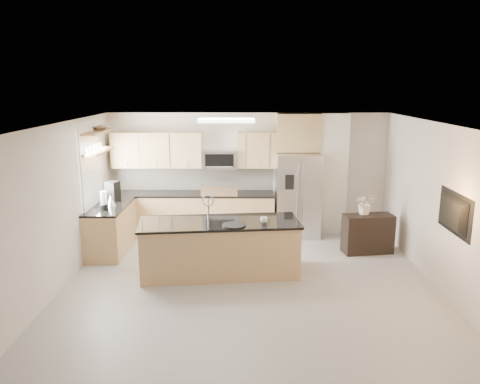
{
  "coord_description": "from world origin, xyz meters",
  "views": [
    {
      "loc": [
        -0.1,
        -6.8,
        3.18
      ],
      "look_at": [
        -0.16,
        1.3,
        1.32
      ],
      "focal_mm": 35.0,
      "sensor_mm": 36.0,
      "label": 1
    }
  ],
  "objects_px": {
    "range": "(220,213)",
    "bowl": "(101,127)",
    "coffee_maker": "(113,192)",
    "platter": "(234,225)",
    "cup": "(264,220)",
    "island": "(220,247)",
    "blender": "(104,202)",
    "microwave": "(220,159)",
    "flower_vase": "(366,198)",
    "credenza": "(368,234)",
    "television": "(449,213)",
    "kettle": "(111,200)",
    "refrigerator": "(298,195)"
  },
  "relations": [
    {
      "from": "cup",
      "to": "coffee_maker",
      "type": "height_order",
      "value": "coffee_maker"
    },
    {
      "from": "blender",
      "to": "kettle",
      "type": "distance_m",
      "value": 0.3
    },
    {
      "from": "refrigerator",
      "to": "bowl",
      "type": "height_order",
      "value": "bowl"
    },
    {
      "from": "range",
      "to": "coffee_maker",
      "type": "distance_m",
      "value": 2.3
    },
    {
      "from": "credenza",
      "to": "coffee_maker",
      "type": "distance_m",
      "value": 5.07
    },
    {
      "from": "credenza",
      "to": "bowl",
      "type": "height_order",
      "value": "bowl"
    },
    {
      "from": "island",
      "to": "flower_vase",
      "type": "bearing_deg",
      "value": 16.03
    },
    {
      "from": "microwave",
      "to": "island",
      "type": "height_order",
      "value": "microwave"
    },
    {
      "from": "range",
      "to": "bowl",
      "type": "relative_size",
      "value": 2.81
    },
    {
      "from": "range",
      "to": "refrigerator",
      "type": "xyz_separation_m",
      "value": [
        1.66,
        -0.05,
        0.42
      ]
    },
    {
      "from": "blender",
      "to": "flower_vase",
      "type": "height_order",
      "value": "flower_vase"
    },
    {
      "from": "microwave",
      "to": "flower_vase",
      "type": "distance_m",
      "value": 3.12
    },
    {
      "from": "coffee_maker",
      "to": "television",
      "type": "relative_size",
      "value": 0.36
    },
    {
      "from": "island",
      "to": "television",
      "type": "bearing_deg",
      "value": -21.76
    },
    {
      "from": "refrigerator",
      "to": "bowl",
      "type": "relative_size",
      "value": 4.39
    },
    {
      "from": "coffee_maker",
      "to": "platter",
      "type": "bearing_deg",
      "value": -34.99
    },
    {
      "from": "flower_vase",
      "to": "microwave",
      "type": "bearing_deg",
      "value": 157.57
    },
    {
      "from": "refrigerator",
      "to": "microwave",
      "type": "bearing_deg",
      "value": 174.14
    },
    {
      "from": "television",
      "to": "bowl",
      "type": "bearing_deg",
      "value": 67.25
    },
    {
      "from": "island",
      "to": "blender",
      "type": "relative_size",
      "value": 7.83
    },
    {
      "from": "range",
      "to": "bowl",
      "type": "height_order",
      "value": "bowl"
    },
    {
      "from": "microwave",
      "to": "island",
      "type": "xyz_separation_m",
      "value": [
        0.1,
        -2.28,
        -1.16
      ]
    },
    {
      "from": "island",
      "to": "bowl",
      "type": "xyz_separation_m",
      "value": [
        -2.35,
        1.45,
        1.92
      ]
    },
    {
      "from": "cup",
      "to": "kettle",
      "type": "bearing_deg",
      "value": 158.53
    },
    {
      "from": "coffee_maker",
      "to": "credenza",
      "type": "bearing_deg",
      "value": -4.71
    },
    {
      "from": "credenza",
      "to": "island",
      "type": "bearing_deg",
      "value": -168.17
    },
    {
      "from": "cup",
      "to": "flower_vase",
      "type": "xyz_separation_m",
      "value": [
        2.0,
        1.18,
        0.09
      ]
    },
    {
      "from": "platter",
      "to": "kettle",
      "type": "xyz_separation_m",
      "value": [
        -2.37,
        1.3,
        0.09
      ]
    },
    {
      "from": "cup",
      "to": "television",
      "type": "relative_size",
      "value": 0.12
    },
    {
      "from": "microwave",
      "to": "bowl",
      "type": "height_order",
      "value": "bowl"
    },
    {
      "from": "cup",
      "to": "blender",
      "type": "height_order",
      "value": "blender"
    },
    {
      "from": "range",
      "to": "cup",
      "type": "bearing_deg",
      "value": -69.26
    },
    {
      "from": "range",
      "to": "credenza",
      "type": "relative_size",
      "value": 1.21
    },
    {
      "from": "island",
      "to": "credenza",
      "type": "bearing_deg",
      "value": 14.55
    },
    {
      "from": "microwave",
      "to": "refrigerator",
      "type": "height_order",
      "value": "microwave"
    },
    {
      "from": "refrigerator",
      "to": "bowl",
      "type": "bearing_deg",
      "value": -170.43
    },
    {
      "from": "coffee_maker",
      "to": "television",
      "type": "xyz_separation_m",
      "value": [
        5.61,
        -2.43,
        0.24
      ]
    },
    {
      "from": "refrigerator",
      "to": "cup",
      "type": "xyz_separation_m",
      "value": [
        -0.82,
        -2.18,
        0.09
      ]
    },
    {
      "from": "blender",
      "to": "bowl",
      "type": "bearing_deg",
      "value": 104.31
    },
    {
      "from": "bowl",
      "to": "platter",
      "type": "bearing_deg",
      "value": -33.17
    },
    {
      "from": "television",
      "to": "refrigerator",
      "type": "bearing_deg",
      "value": 31.04
    },
    {
      "from": "island",
      "to": "television",
      "type": "relative_size",
      "value": 2.58
    },
    {
      "from": "bowl",
      "to": "cup",
      "type": "bearing_deg",
      "value": -26.19
    },
    {
      "from": "microwave",
      "to": "flower_vase",
      "type": "relative_size",
      "value": 1.2
    },
    {
      "from": "flower_vase",
      "to": "blender",
      "type": "bearing_deg",
      "value": -176.01
    },
    {
      "from": "blender",
      "to": "television",
      "type": "distance_m",
      "value": 5.85
    },
    {
      "from": "kettle",
      "to": "island",
      "type": "bearing_deg",
      "value": -26.52
    },
    {
      "from": "kettle",
      "to": "credenza",
      "type": "bearing_deg",
      "value": -0.08
    },
    {
      "from": "island",
      "to": "cup",
      "type": "distance_m",
      "value": 0.91
    },
    {
      "from": "range",
      "to": "television",
      "type": "height_order",
      "value": "television"
    }
  ]
}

